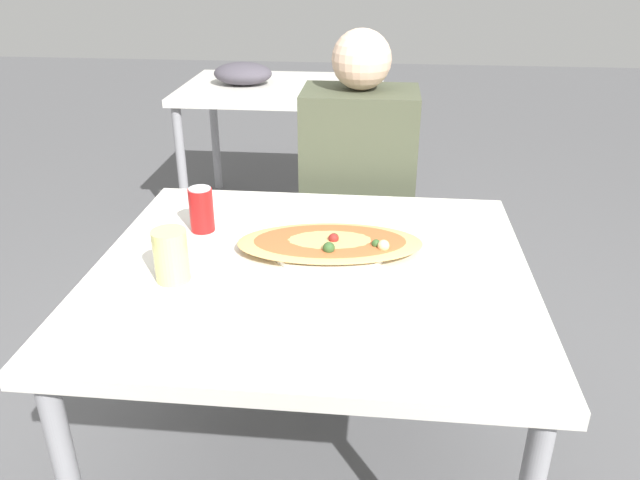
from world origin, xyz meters
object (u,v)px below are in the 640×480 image
object	(u,v)px
dining_table	(311,292)
pizza_main	(330,244)
soda_can	(201,210)
drink_glass	(171,256)
chair_far_seated	(358,219)
person_seated	(358,179)

from	to	relation	value
dining_table	pizza_main	bearing A→B (deg)	64.55
soda_can	drink_glass	size ratio (longest dim) A/B	0.99
dining_table	pizza_main	size ratio (longest dim) A/B	2.15
chair_far_seated	soda_can	world-z (taller)	chair_far_seated
dining_table	drink_glass	world-z (taller)	drink_glass
dining_table	pizza_main	distance (m)	0.13
pizza_main	soda_can	distance (m)	0.38
person_seated	drink_glass	bearing A→B (deg)	63.11
dining_table	soda_can	world-z (taller)	soda_can
person_seated	pizza_main	size ratio (longest dim) A/B	2.46
dining_table	person_seated	size ratio (longest dim) A/B	0.87
person_seated	drink_glass	distance (m)	0.90
pizza_main	drink_glass	size ratio (longest dim) A/B	3.94
person_seated	pizza_main	world-z (taller)	person_seated
pizza_main	drink_glass	distance (m)	0.41
person_seated	drink_glass	size ratio (longest dim) A/B	9.68
dining_table	drink_glass	bearing A→B (deg)	-162.79
soda_can	drink_glass	bearing A→B (deg)	-89.16
chair_far_seated	drink_glass	distance (m)	1.04
chair_far_seated	drink_glass	bearing A→B (deg)	66.10
soda_can	drink_glass	xyz separation A→B (m)	(0.00, -0.28, 0.00)
pizza_main	drink_glass	world-z (taller)	drink_glass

